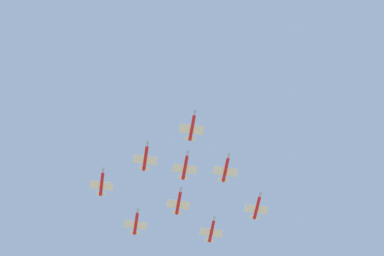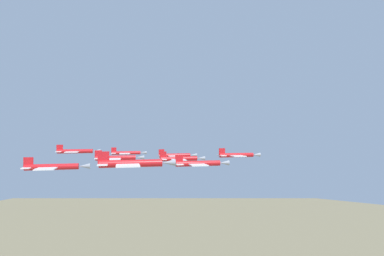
{
  "view_description": "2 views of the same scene",
  "coord_description": "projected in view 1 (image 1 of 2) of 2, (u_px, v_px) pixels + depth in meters",
  "views": [
    {
      "loc": [
        74.89,
        65.18,
        3.74
      ],
      "look_at": [
        -17.98,
        4.31,
        211.81
      ],
      "focal_mm": 58.98,
      "sensor_mm": 36.0,
      "label": 1
    },
    {
      "loc": [
        13.41,
        -78.89,
        218.29
      ],
      "look_at": [
        -24.82,
        -10.3,
        219.63
      ],
      "focal_mm": 27.96,
      "sensor_mm": 36.0,
      "label": 2
    }
  ],
  "objects": [
    {
      "name": "jet_port_outer",
      "position": [
        185.0,
        167.0,
        243.09
      ],
      "size": [
        11.28,
        10.59,
        2.72
      ],
      "rotation": [
        0.0,
        0.0,
        5.45
      ],
      "color": "red"
    },
    {
      "name": "jet_center_rear",
      "position": [
        102.0,
        184.0,
        249.16
      ],
      "size": [
        11.28,
        10.59,
        2.72
      ],
      "rotation": [
        0.0,
        0.0,
        5.45
      ],
      "color": "red"
    },
    {
      "name": "jet_starboard_inner",
      "position": [
        145.0,
        158.0,
        241.36
      ],
      "size": [
        11.28,
        10.59,
        2.72
      ],
      "rotation": [
        0.0,
        0.0,
        5.45
      ],
      "color": "red"
    },
    {
      "name": "jet_lead",
      "position": [
        192.0,
        127.0,
        235.73
      ],
      "size": [
        11.28,
        10.59,
        2.72
      ],
      "rotation": [
        0.0,
        0.0,
        5.45
      ],
      "color": "red"
    },
    {
      "name": "jet_starboard_trail",
      "position": [
        212.0,
        231.0,
        259.46
      ],
      "size": [
        11.28,
        10.59,
        2.72
      ],
      "rotation": [
        0.0,
        0.0,
        5.45
      ],
      "color": "red"
    },
    {
      "name": "jet_tail_end",
      "position": [
        136.0,
        223.0,
        255.92
      ],
      "size": [
        11.28,
        10.59,
        2.72
      ],
      "rotation": [
        0.0,
        0.0,
        5.45
      ],
      "color": "red"
    },
    {
      "name": "jet_starboard_outer",
      "position": [
        257.0,
        207.0,
        251.8
      ],
      "size": [
        11.28,
        10.59,
        2.72
      ],
      "rotation": [
        0.0,
        0.0,
        5.45
      ],
      "color": "red"
    },
    {
      "name": "jet_port_trail",
      "position": [
        179.0,
        203.0,
        251.58
      ],
      "size": [
        11.28,
        10.59,
        2.72
      ],
      "rotation": [
        0.0,
        0.0,
        5.45
      ],
      "color": "red"
    },
    {
      "name": "jet_port_inner",
      "position": [
        226.0,
        169.0,
        243.32
      ],
      "size": [
        11.28,
        10.59,
        2.72
      ],
      "rotation": [
        0.0,
        0.0,
        5.45
      ],
      "color": "red"
    }
  ]
}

